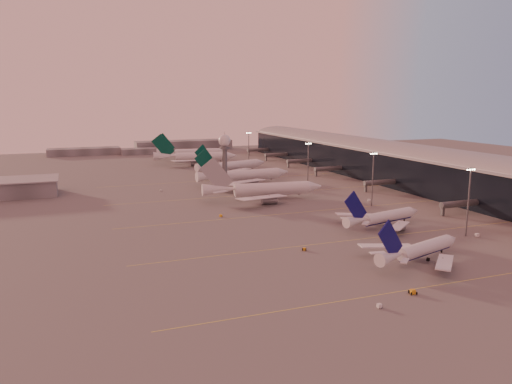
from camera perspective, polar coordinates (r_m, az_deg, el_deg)
name	(u,v)px	position (r m, az deg, el deg)	size (l,w,h in m)	color
ground	(323,254)	(161.54, 7.63, -7.00)	(700.00, 700.00, 0.00)	#5B5858
taxiway_markings	(322,210)	(222.91, 7.57, -2.03)	(180.00, 185.25, 0.02)	#D7CB4C
terminal	(395,163)	(307.65, 15.64, 3.18)	(57.00, 362.00, 23.04)	black
radar_tower	(225,151)	(268.35, -3.61, 4.74)	(6.40, 6.40, 31.10)	#55575C
mast_a	(469,199)	(192.14, 23.13, -0.69)	(3.60, 0.56, 25.00)	#55575C
mast_b	(373,176)	(232.36, 13.21, 1.74)	(3.60, 0.56, 25.00)	#55575C
mast_c	(308,162)	(276.82, 5.98, 3.38)	(3.60, 0.56, 25.00)	#55575C
mast_d	(249,147)	(358.20, -0.83, 5.11)	(3.60, 0.56, 25.00)	#55575C
distant_horizon	(156,147)	(468.53, -11.39, 5.02)	(165.00, 37.50, 9.00)	#5C5E62
narrowbody_near	(420,252)	(159.48, 18.24, -6.50)	(38.85, 30.52, 15.64)	silver
narrowbody_mid	(383,219)	(197.37, 14.36, -3.00)	(40.14, 31.67, 15.91)	silver
widebody_white	(264,192)	(243.07, 0.92, 0.02)	(60.92, 48.55, 21.46)	silver
greentail_a	(245,177)	(286.64, -1.32, 1.67)	(58.54, 47.11, 21.26)	silver
greentail_b	(232,167)	(329.31, -2.72, 2.82)	(54.00, 42.97, 20.21)	silver
greentail_c	(196,159)	(376.40, -6.88, 3.82)	(62.33, 49.88, 22.85)	silver
greentail_d	(193,154)	(409.71, -7.24, 4.33)	(58.16, 46.71, 21.17)	silver
gsv_truck_a	(381,303)	(124.29, 14.10, -12.25)	(5.43, 2.20, 2.16)	silver
gsv_tug_near	(413,292)	(134.60, 17.48, -10.85)	(3.11, 4.34, 1.13)	gold
gsv_catering_a	(478,231)	(194.95, 24.05, -4.04)	(6.13, 3.62, 4.71)	silver
gsv_tug_mid	(304,249)	(163.89, 5.53, -6.53)	(3.55, 2.95, 0.88)	gold
gsv_truck_b	(362,213)	(215.64, 12.04, -2.31)	(5.83, 3.59, 2.22)	gold
gsv_truck_c	(222,214)	(208.49, -3.95, -2.56)	(5.47, 3.04, 2.09)	gold
gsv_catering_b	(370,197)	(244.33, 12.87, -0.55)	(5.89, 3.58, 4.50)	silver
gsv_tug_far	(253,195)	(251.15, -0.37, -0.36)	(3.29, 4.32, 1.09)	silver
gsv_truck_d	(161,190)	(268.63, -10.84, 0.27)	(2.63, 5.05, 1.94)	silver
gsv_tug_hangar	(265,175)	(316.61, 1.01, 1.94)	(3.22, 2.06, 0.89)	gold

